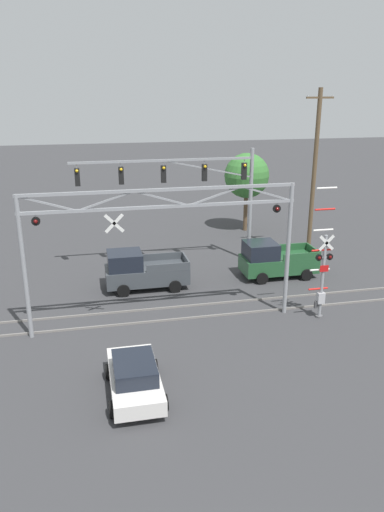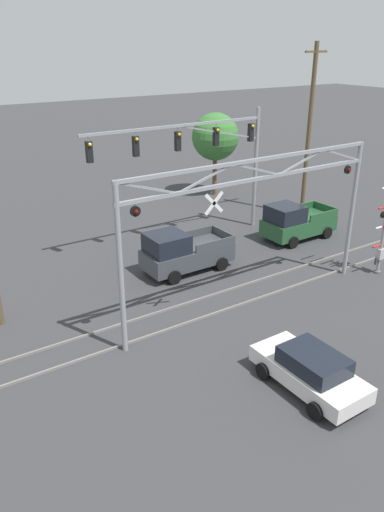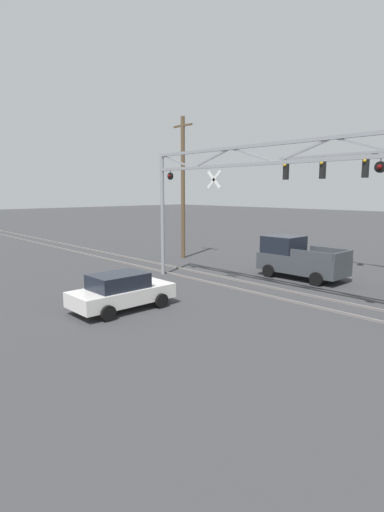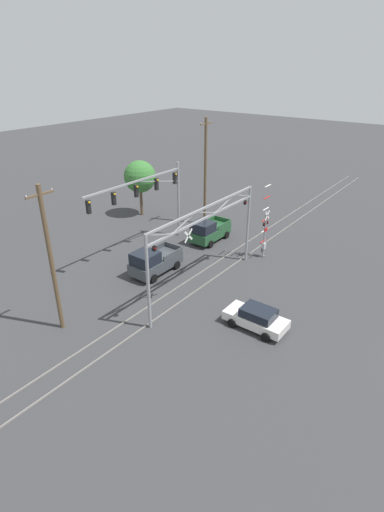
{
  "view_description": "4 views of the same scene",
  "coord_description": "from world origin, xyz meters",
  "px_view_note": "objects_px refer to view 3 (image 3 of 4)",
  "views": [
    {
      "loc": [
        -3.35,
        -5.32,
        10.93
      ],
      "look_at": [
        1.38,
        16.38,
        3.39
      ],
      "focal_mm": 35.0,
      "sensor_mm": 36.0,
      "label": 1
    },
    {
      "loc": [
        -13.01,
        1.49,
        10.95
      ],
      "look_at": [
        -1.06,
        19.46,
        1.59
      ],
      "focal_mm": 35.0,
      "sensor_mm": 36.0,
      "label": 2
    },
    {
      "loc": [
        11.17,
        2.34,
        4.66
      ],
      "look_at": [
        -2.49,
        15.15,
        1.63
      ],
      "focal_mm": 28.0,
      "sensor_mm": 36.0,
      "label": 3
    },
    {
      "loc": [
        -21.73,
        1.22,
        15.82
      ],
      "look_at": [
        -0.62,
        17.15,
        2.81
      ],
      "focal_mm": 28.0,
      "sensor_mm": 36.0,
      "label": 4
    }
  ],
  "objects_px": {
    "pickup_truck_lead": "(298,259)",
    "utility_pole_left": "(183,187)",
    "sedan_waiting": "(121,291)",
    "crossing_gantry": "(251,188)"
  },
  "relations": [
    {
      "from": "pickup_truck_lead",
      "to": "utility_pole_left",
      "type": "xyz_separation_m",
      "value": [
        -9.17,
        -0.15,
        3.92
      ]
    },
    {
      "from": "utility_pole_left",
      "to": "sedan_waiting",
      "type": "bearing_deg",
      "value": -53.07
    },
    {
      "from": "pickup_truck_lead",
      "to": "sedan_waiting",
      "type": "height_order",
      "value": "pickup_truck_lead"
    },
    {
      "from": "crossing_gantry",
      "to": "utility_pole_left",
      "type": "relative_size",
      "value": 1.3
    },
    {
      "from": "pickup_truck_lead",
      "to": "sedan_waiting",
      "type": "bearing_deg",
      "value": -98.35
    },
    {
      "from": "pickup_truck_lead",
      "to": "sedan_waiting",
      "type": "xyz_separation_m",
      "value": [
        -1.52,
        -10.33,
        -0.31
      ]
    },
    {
      "from": "pickup_truck_lead",
      "to": "utility_pole_left",
      "type": "bearing_deg",
      "value": -179.05
    },
    {
      "from": "utility_pole_left",
      "to": "crossing_gantry",
      "type": "bearing_deg",
      "value": -25.71
    },
    {
      "from": "sedan_waiting",
      "to": "utility_pole_left",
      "type": "xyz_separation_m",
      "value": [
        -7.65,
        10.18,
        4.23
      ]
    },
    {
      "from": "pickup_truck_lead",
      "to": "utility_pole_left",
      "type": "relative_size",
      "value": 0.48
    }
  ]
}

